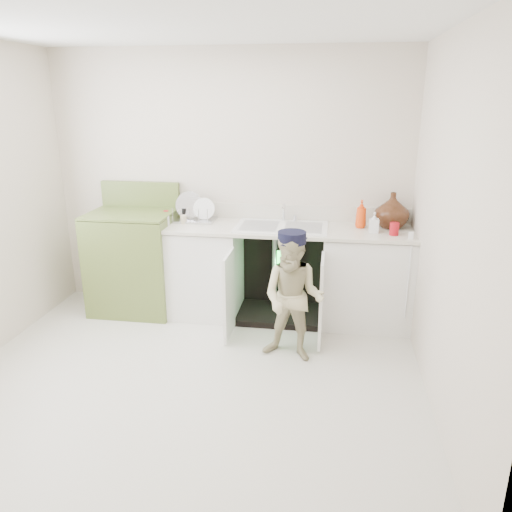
% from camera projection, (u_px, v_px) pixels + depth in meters
% --- Properties ---
extents(ground, '(3.50, 3.50, 0.00)m').
position_uv_depth(ground, '(193.00, 376.00, 3.84)').
color(ground, beige).
rests_on(ground, ground).
extents(room_shell, '(6.00, 5.50, 1.26)m').
position_uv_depth(room_shell, '(185.00, 219.00, 3.46)').
color(room_shell, beige).
rests_on(room_shell, ground).
extents(counter_run, '(2.44, 1.02, 1.23)m').
position_uv_depth(counter_run, '(284.00, 270.00, 4.75)').
color(counter_run, white).
rests_on(counter_run, ground).
extents(avocado_stove, '(0.80, 0.65, 1.24)m').
position_uv_depth(avocado_stove, '(134.00, 260.00, 4.93)').
color(avocado_stove, olive).
rests_on(avocado_stove, ground).
extents(repair_worker, '(0.58, 0.70, 1.07)m').
position_uv_depth(repair_worker, '(293.00, 297.00, 3.96)').
color(repair_worker, beige).
rests_on(repair_worker, ground).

